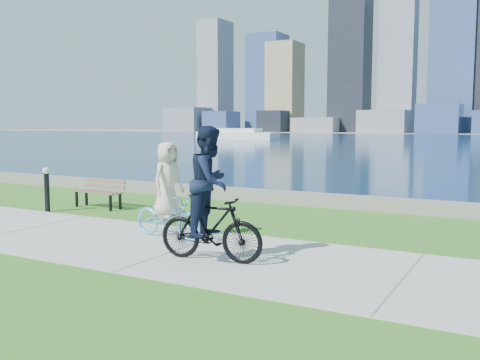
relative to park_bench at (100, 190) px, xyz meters
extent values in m
plane|color=#2B651A|center=(4.77, -3.03, -0.48)|extent=(320.00, 320.00, 0.00)
cube|color=#A2A29C|center=(4.77, -3.03, -0.47)|extent=(80.00, 3.50, 0.02)
cube|color=slate|center=(4.77, 3.17, -0.31)|extent=(90.00, 0.50, 0.35)
cube|color=slate|center=(-76.74, 117.23, 2.93)|extent=(10.52, 9.92, 6.82)
cube|color=navy|center=(-66.24, 118.16, 2.36)|extent=(7.76, 8.02, 5.68)
cube|color=black|center=(-50.11, 119.72, 2.37)|extent=(6.96, 9.65, 5.71)
cube|color=slate|center=(-38.40, 118.28, 1.42)|extent=(11.28, 6.09, 3.81)
cube|color=slate|center=(-21.08, 119.05, 2.26)|extent=(11.22, 9.73, 5.48)
cube|color=navy|center=(-8.23, 116.47, 2.86)|extent=(9.11, 9.39, 6.68)
cube|color=slate|center=(-73.74, 127.56, 15.73)|extent=(7.23, 9.45, 32.43)
cube|color=navy|center=(-57.46, 129.42, 13.31)|extent=(9.67, 9.30, 27.58)
cube|color=#907E59|center=(-49.99, 125.09, 11.61)|extent=(8.02, 8.94, 24.18)
cube|color=black|center=(-31.69, 124.81, 30.41)|extent=(9.21, 8.46, 61.78)
cube|color=slate|center=(-20.26, 127.36, 15.89)|extent=(8.54, 6.17, 32.75)
cube|color=silver|center=(-27.21, 56.91, 0.03)|extent=(12.04, 3.44, 1.03)
cube|color=silver|center=(-27.21, 56.91, 0.85)|extent=(6.88, 2.58, 0.60)
cube|color=black|center=(-0.69, -0.20, -0.27)|extent=(0.06, 0.06, 0.43)
cube|color=black|center=(0.65, -0.31, -0.27)|extent=(0.06, 0.06, 0.43)
cube|color=black|center=(-0.66, 0.14, -0.27)|extent=(0.06, 0.06, 0.43)
cube|color=black|center=(0.67, 0.04, -0.27)|extent=(0.06, 0.06, 0.43)
cube|color=brown|center=(-0.02, -0.25, -0.03)|extent=(1.53, 0.22, 0.04)
cube|color=brown|center=(-0.01, -0.10, -0.03)|extent=(1.53, 0.22, 0.04)
cube|color=brown|center=(0.00, 0.05, -0.03)|extent=(1.53, 0.22, 0.04)
cube|color=brown|center=(0.01, 0.16, 0.09)|extent=(1.53, 0.18, 0.11)
cube|color=brown|center=(0.02, 0.19, 0.25)|extent=(1.53, 0.18, 0.11)
cylinder|color=black|center=(-0.72, -1.19, 0.04)|extent=(0.13, 0.13, 1.04)
sphere|color=silver|center=(-0.72, -1.19, 0.60)|extent=(0.19, 0.19, 0.19)
imported|color=#60B7EB|center=(4.05, -2.38, -0.01)|extent=(0.81, 1.78, 0.90)
imported|color=silver|center=(4.05, -2.38, 0.72)|extent=(0.57, 0.79, 1.50)
imported|color=black|center=(5.73, -3.48, 0.09)|extent=(0.74, 1.89, 1.11)
imported|color=black|center=(5.73, -3.48, 0.88)|extent=(0.77, 0.94, 1.82)
camera|label=1|loc=(10.34, -10.91, 1.82)|focal=40.00mm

